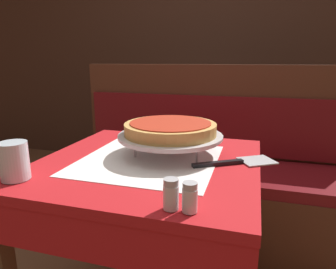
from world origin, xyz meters
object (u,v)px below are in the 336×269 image
pizza_pan_stand (170,137)px  deep_dish_pizza (170,128)px  pizza_server (238,162)px  pepper_shaker (190,197)px  dining_table_rear (199,114)px  condiment_caddy (211,95)px  salt_shaker (171,194)px  dining_table_front (149,186)px  booth_bench (204,188)px  water_glass_near (14,161)px

pizza_pan_stand → deep_dish_pizza: bearing=0.0°
pizza_server → pepper_shaker: 0.38m
dining_table_rear → pizza_pan_stand: (0.18, -1.54, 0.18)m
pizza_pan_stand → condiment_caddy: condiment_caddy is taller
pizza_pan_stand → salt_shaker: size_ratio=5.09×
dining_table_rear → pizza_pan_stand: bearing=-83.5°
dining_table_front → booth_bench: 0.82m
dining_table_front → water_glass_near: water_glass_near is taller
condiment_caddy → pepper_shaker: bearing=-82.9°
dining_table_front → deep_dish_pizza: (0.06, 0.08, 0.20)m
deep_dish_pizza → water_glass_near: (-0.37, -0.35, -0.04)m
dining_table_front → pizza_pan_stand: 0.19m
pizza_server → pepper_shaker: (-0.08, -0.37, 0.03)m
pepper_shaker → pizza_pan_stand: bearing=111.8°
deep_dish_pizza → water_glass_near: size_ratio=3.00×
dining_table_front → pizza_server: (0.30, 0.05, 0.10)m
dining_table_front → dining_table_rear: bearing=94.2°
dining_table_rear → water_glass_near: size_ratio=6.60×
water_glass_near → condiment_caddy: size_ratio=0.69×
dining_table_rear → water_glass_near: water_glass_near is taller
deep_dish_pizza → pepper_shaker: bearing=-68.2°
deep_dish_pizza → salt_shaker: (0.12, -0.40, -0.06)m
pizza_pan_stand → water_glass_near: bearing=-136.2°
dining_table_rear → booth_bench: 0.94m
pizza_server → pizza_pan_stand: bearing=172.9°
condiment_caddy → dining_table_rear: bearing=-138.8°
dining_table_front → salt_shaker: (0.17, -0.32, 0.14)m
water_glass_near → dining_table_front: bearing=41.2°
pizza_pan_stand → condiment_caddy: size_ratio=2.36×
pizza_pan_stand → dining_table_rear: bearing=96.5°
booth_bench → salt_shaker: 1.17m
booth_bench → pizza_server: size_ratio=6.03×
pizza_pan_stand → water_glass_near: (-0.37, -0.35, -0.01)m
dining_table_rear → pizza_pan_stand: 1.56m
deep_dish_pizza → salt_shaker: 0.42m
dining_table_front → pepper_shaker: bearing=-56.1°
dining_table_rear → water_glass_near: 1.91m
pizza_server → water_glass_near: water_glass_near is taller
pizza_pan_stand → deep_dish_pizza: deep_dish_pizza is taller
pepper_shaker → water_glass_near: bearing=175.0°
deep_dish_pizza → condiment_caddy: 1.61m
dining_table_front → pizza_server: size_ratio=2.70×
water_glass_near → condiment_caddy: 1.98m
salt_shaker → booth_bench: bearing=95.1°
water_glass_near → salt_shaker: (0.48, -0.05, -0.02)m
deep_dish_pizza → dining_table_front: bearing=-125.1°
dining_table_front → pizza_pan_stand: bearing=54.9°
dining_table_front → pizza_server: 0.32m
deep_dish_pizza → pizza_server: (0.25, -0.03, -0.09)m
condiment_caddy → pizza_pan_stand: bearing=-86.8°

